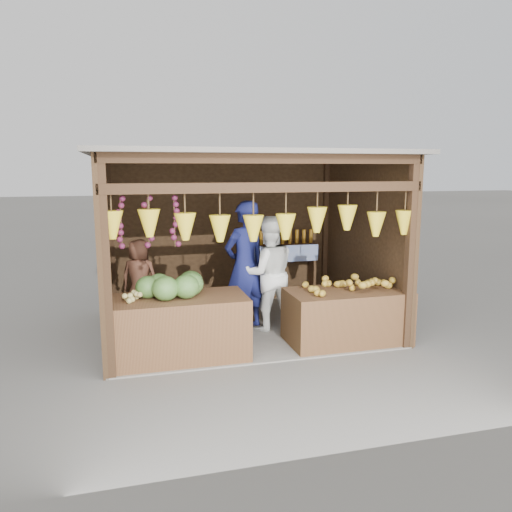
{
  "coord_description": "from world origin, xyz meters",
  "views": [
    {
      "loc": [
        -1.73,
        -7.2,
        2.43
      ],
      "look_at": [
        0.18,
        -0.1,
        1.13
      ],
      "focal_mm": 35.0,
      "sensor_mm": 36.0,
      "label": 1
    }
  ],
  "objects_px": {
    "counter_left": "(180,328)",
    "counter_right": "(347,316)",
    "vendor_seated": "(140,278)",
    "woman_standing": "(268,273)",
    "man_standing": "(245,266)"
  },
  "relations": [
    {
      "from": "counter_left",
      "to": "counter_right",
      "type": "relative_size",
      "value": 1.02
    },
    {
      "from": "man_standing",
      "to": "vendor_seated",
      "type": "relative_size",
      "value": 1.76
    },
    {
      "from": "vendor_seated",
      "to": "woman_standing",
      "type": "bearing_deg",
      "value": -159.81
    },
    {
      "from": "counter_right",
      "to": "woman_standing",
      "type": "relative_size",
      "value": 0.97
    },
    {
      "from": "counter_left",
      "to": "woman_standing",
      "type": "distance_m",
      "value": 1.73
    },
    {
      "from": "counter_left",
      "to": "counter_right",
      "type": "height_order",
      "value": "counter_left"
    },
    {
      "from": "woman_standing",
      "to": "counter_right",
      "type": "bearing_deg",
      "value": 138.02
    },
    {
      "from": "woman_standing",
      "to": "vendor_seated",
      "type": "distance_m",
      "value": 1.89
    },
    {
      "from": "counter_left",
      "to": "vendor_seated",
      "type": "xyz_separation_m",
      "value": [
        -0.45,
        1.03,
        0.47
      ]
    },
    {
      "from": "counter_right",
      "to": "vendor_seated",
      "type": "height_order",
      "value": "vendor_seated"
    },
    {
      "from": "man_standing",
      "to": "woman_standing",
      "type": "xyz_separation_m",
      "value": [
        0.34,
        -0.09,
        -0.11
      ]
    },
    {
      "from": "counter_right",
      "to": "man_standing",
      "type": "distance_m",
      "value": 1.67
    },
    {
      "from": "man_standing",
      "to": "vendor_seated",
      "type": "distance_m",
      "value": 1.55
    },
    {
      "from": "counter_right",
      "to": "woman_standing",
      "type": "bearing_deg",
      "value": 136.11
    },
    {
      "from": "counter_left",
      "to": "counter_right",
      "type": "bearing_deg",
      "value": 0.07
    }
  ]
}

